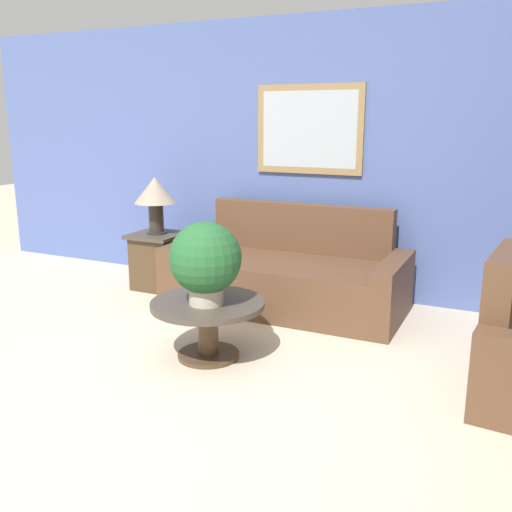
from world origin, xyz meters
TOP-DOWN VIEW (x-y plane):
  - ground_plane at (0.00, 0.00)m, footprint 20.00×20.00m
  - wall_back at (0.00, 2.81)m, footprint 7.71×0.09m
  - couch_main at (0.09, 2.21)m, footprint 2.11×0.95m
  - coffee_table at (0.02, 0.92)m, footprint 0.81×0.81m
  - side_table at (-1.30, 2.19)m, footprint 0.49×0.49m
  - table_lamp at (-1.30, 2.19)m, footprint 0.41×0.41m
  - potted_plant_on_table at (0.03, 0.87)m, footprint 0.50×0.50m

SIDE VIEW (x-z plane):
  - ground_plane at x=0.00m, z-range 0.00..0.00m
  - couch_main at x=0.09m, z-range -0.16..0.73m
  - side_table at x=-1.30m, z-range 0.01..0.57m
  - coffee_table at x=0.02m, z-range 0.10..0.52m
  - potted_plant_on_table at x=0.03m, z-range 0.44..1.02m
  - table_lamp at x=-1.30m, z-range 0.67..1.23m
  - wall_back at x=0.00m, z-range 0.01..2.61m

